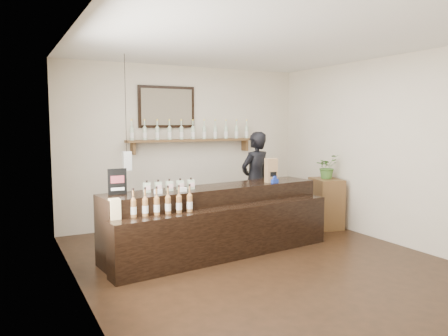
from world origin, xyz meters
name	(u,v)px	position (x,y,z in m)	size (l,w,h in m)	color
ground	(259,261)	(0.00, 0.00, 0.00)	(5.00, 5.00, 0.00)	black
room_shell	(260,131)	(0.00, 0.00, 1.70)	(5.00, 5.00, 5.00)	beige
back_wall_decor	(179,126)	(-0.15, 2.37, 1.76)	(2.66, 0.96, 1.69)	brown
counter	(219,222)	(-0.29, 0.58, 0.43)	(3.32, 1.24, 1.07)	black
promo_sign	(117,182)	(-1.68, 0.66, 1.08)	(0.23, 0.03, 0.33)	black
paper_bag	(271,170)	(0.65, 0.70, 1.10)	(0.18, 0.14, 0.36)	olive
tape_dispenser	(275,180)	(0.66, 0.61, 0.96)	(0.13, 0.08, 0.11)	#162F9D
side_cabinet	(326,203)	(2.00, 1.02, 0.43)	(0.56, 0.67, 0.85)	brown
potted_plant	(327,167)	(2.00, 1.02, 1.06)	(0.37, 0.32, 0.41)	#43712D
shopkeeper	(255,174)	(0.90, 1.55, 0.94)	(0.68, 0.45, 1.88)	black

